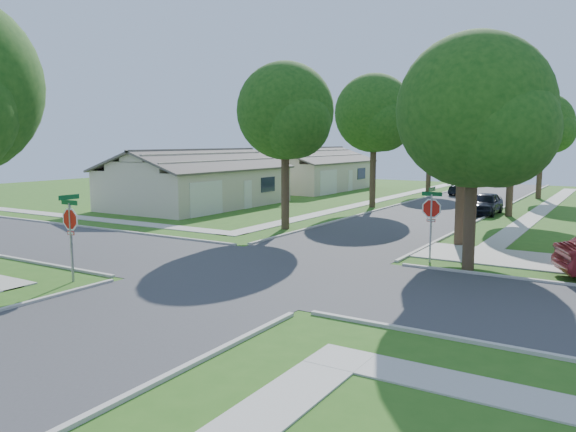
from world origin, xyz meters
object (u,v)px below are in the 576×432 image
(tree_w_mid, at_px, (375,117))
(car_curb_west, at_px, (462,188))
(car_curb_east, at_px, (485,203))
(tree_w_near, at_px, (286,116))
(stop_sign_sw, at_px, (70,223))
(tree_e_far, at_px, (543,126))
(tree_ne_corner, at_px, (476,118))
(tree_e_near, at_px, (465,121))
(house_nw_far, at_px, (311,174))
(house_nw_near, at_px, (198,186))
(stop_sign_ne, at_px, (431,211))
(tree_e_mid, at_px, (515,117))
(tree_w_far, at_px, (430,133))

(tree_w_mid, relative_size, car_curb_west, 2.32)
(car_curb_east, bearing_deg, tree_w_near, -122.62)
(stop_sign_sw, xyz_separation_m, tree_w_mid, (0.06, 25.71, 4.46))
(tree_e_far, xyz_separation_m, tree_ne_corner, (1.61, -29.80, -0.39))
(tree_e_near, xyz_separation_m, house_nw_far, (-20.74, 22.99, -4.13))
(tree_w_mid, xyz_separation_m, car_curb_east, (7.84, 0.18, -5.76))
(house_nw_near, bearing_deg, house_nw_far, 90.00)
(stop_sign_sw, relative_size, tree_w_mid, 0.31)
(house_nw_near, relative_size, house_nw_far, 1.00)
(stop_sign_ne, relative_size, car_curb_west, 0.72)
(tree_e_mid, bearing_deg, house_nw_near, -163.85)
(tree_e_far, distance_m, house_nw_far, 21.31)
(tree_w_far, relative_size, tree_ne_corner, 0.93)
(tree_w_far, bearing_deg, stop_sign_sw, -90.07)
(stop_sign_sw, bearing_deg, tree_e_far, 76.27)
(tree_w_mid, height_order, tree_w_far, tree_w_mid)
(tree_w_far, relative_size, house_nw_far, 0.59)
(tree_w_near, bearing_deg, car_curb_west, 83.11)
(tree_w_far, xyz_separation_m, house_nw_far, (-11.34, -2.01, -3.99))
(stop_sign_ne, bearing_deg, car_curb_east, 95.20)
(tree_w_far, distance_m, house_nw_far, 12.19)
(tree_e_near, distance_m, house_nw_far, 31.24)
(house_nw_far, height_order, car_curb_west, house_nw_far)
(tree_e_near, height_order, house_nw_far, tree_e_near)
(tree_w_mid, relative_size, house_nw_near, 0.70)
(house_nw_far, height_order, car_curb_east, house_nw_far)
(tree_w_near, bearing_deg, tree_e_far, 69.40)
(stop_sign_ne, xyz_separation_m, tree_w_near, (-9.34, 4.31, 4.08))
(tree_w_far, distance_m, car_curb_east, 15.77)
(tree_ne_corner, bearing_deg, house_nw_far, 128.81)
(stop_sign_ne, relative_size, tree_ne_corner, 0.34)
(stop_sign_ne, height_order, tree_w_near, tree_w_near)
(tree_ne_corner, height_order, car_curb_east, tree_ne_corner)
(tree_w_near, height_order, tree_w_far, tree_w_near)
(car_curb_west, bearing_deg, tree_e_near, 105.86)
(stop_sign_ne, xyz_separation_m, car_curb_east, (-1.50, 16.49, -1.31))
(car_curb_east, bearing_deg, house_nw_near, -161.96)
(stop_sign_ne, height_order, tree_ne_corner, tree_ne_corner)
(house_nw_far, bearing_deg, tree_w_mid, -44.07)
(car_curb_east, bearing_deg, tree_w_far, 121.64)
(tree_w_far, xyz_separation_m, car_curb_east, (7.85, -12.82, -4.78))
(stop_sign_ne, height_order, car_curb_east, stop_sign_ne)
(tree_w_near, xyz_separation_m, car_curb_west, (3.03, 25.08, -5.52))
(tree_e_far, bearing_deg, tree_w_far, -180.00)
(tree_w_mid, xyz_separation_m, tree_ne_corner, (11.00, -16.80, -0.90))
(stop_sign_ne, relative_size, house_nw_far, 0.22)
(stop_sign_sw, height_order, tree_w_far, tree_w_far)
(tree_w_mid, bearing_deg, car_curb_west, 76.98)
(tree_w_mid, height_order, car_curb_west, tree_w_mid)
(stop_sign_ne, relative_size, tree_e_near, 0.36)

